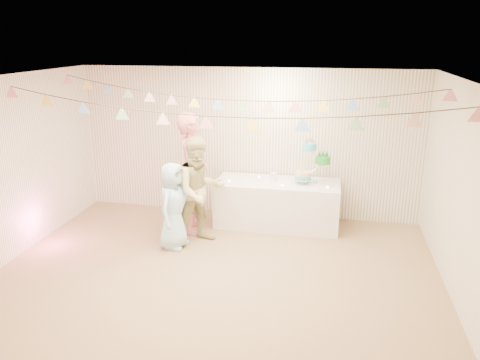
% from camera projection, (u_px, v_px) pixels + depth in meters
% --- Properties ---
extents(floor, '(6.00, 6.00, 0.00)m').
position_uv_depth(floor, '(214.00, 278.00, 6.25)').
color(floor, olive).
rests_on(floor, ground).
extents(ceiling, '(6.00, 6.00, 0.00)m').
position_uv_depth(ceiling, '(210.00, 81.00, 5.48)').
color(ceiling, white).
rests_on(ceiling, ground).
extents(back_wall, '(6.00, 6.00, 0.00)m').
position_uv_depth(back_wall, '(248.00, 143.00, 8.21)').
color(back_wall, white).
rests_on(back_wall, ground).
extents(front_wall, '(6.00, 6.00, 0.00)m').
position_uv_depth(front_wall, '(129.00, 286.00, 3.52)').
color(front_wall, white).
rests_on(front_wall, ground).
extents(left_wall, '(5.00, 5.00, 0.00)m').
position_uv_depth(left_wall, '(1.00, 173.00, 6.43)').
color(left_wall, white).
rests_on(left_wall, ground).
extents(right_wall, '(5.00, 5.00, 0.00)m').
position_uv_depth(right_wall, '(468.00, 202.00, 5.31)').
color(right_wall, white).
rests_on(right_wall, ground).
extents(table, '(2.06, 0.82, 0.77)m').
position_uv_depth(table, '(277.00, 204.00, 7.92)').
color(table, silver).
rests_on(table, floor).
extents(cake_stand, '(0.63, 0.37, 0.70)m').
position_uv_depth(cake_stand, '(312.00, 164.00, 7.65)').
color(cake_stand, silver).
rests_on(cake_stand, table).
extents(cake_bottom, '(0.31, 0.31, 0.15)m').
position_uv_depth(cake_bottom, '(302.00, 180.00, 7.70)').
color(cake_bottom, '#27B8B7').
rests_on(cake_bottom, cake_stand).
extents(cake_middle, '(0.27, 0.27, 0.22)m').
position_uv_depth(cake_middle, '(323.00, 163.00, 7.70)').
color(cake_middle, '#1E8C28').
rests_on(cake_middle, cake_stand).
extents(cake_top_tier, '(0.25, 0.25, 0.19)m').
position_uv_depth(cake_top_tier, '(309.00, 148.00, 7.55)').
color(cake_top_tier, '#40B3CB').
rests_on(cake_top_tier, cake_stand).
extents(platter, '(0.33, 0.33, 0.02)m').
position_uv_depth(platter, '(245.00, 181.00, 7.86)').
color(platter, white).
rests_on(platter, table).
extents(posy, '(0.13, 0.13, 0.15)m').
position_uv_depth(posy, '(273.00, 178.00, 7.85)').
color(posy, white).
rests_on(posy, table).
extents(person_adult_a, '(0.52, 0.75, 1.97)m').
position_uv_depth(person_adult_a, '(193.00, 173.00, 7.51)').
color(person_adult_a, '#CD6B71').
rests_on(person_adult_a, floor).
extents(person_adult_b, '(1.04, 1.02, 1.69)m').
position_uv_depth(person_adult_b, '(200.00, 191.00, 7.12)').
color(person_adult_b, tan).
rests_on(person_adult_b, floor).
extents(person_child, '(0.53, 0.72, 1.34)m').
position_uv_depth(person_child, '(173.00, 206.00, 7.01)').
color(person_child, '#A2D2E5').
rests_on(person_child, floor).
extents(bunting_back, '(5.60, 1.10, 0.40)m').
position_uv_depth(bunting_back, '(230.00, 92.00, 6.58)').
color(bunting_back, pink).
rests_on(bunting_back, ceiling).
extents(bunting_front, '(5.60, 0.90, 0.36)m').
position_uv_depth(bunting_front, '(206.00, 107.00, 5.38)').
color(bunting_front, '#72A5E5').
rests_on(bunting_front, ceiling).
extents(tealight_0, '(0.04, 0.04, 0.03)m').
position_uv_depth(tealight_0, '(229.00, 181.00, 7.81)').
color(tealight_0, '#FFD88C').
rests_on(tealight_0, table).
extents(tealight_1, '(0.04, 0.04, 0.03)m').
position_uv_depth(tealight_1, '(259.00, 177.00, 8.03)').
color(tealight_1, '#FFD88C').
rests_on(tealight_1, table).
extents(tealight_2, '(0.04, 0.04, 0.03)m').
position_uv_depth(tealight_2, '(282.00, 185.00, 7.57)').
color(tealight_2, '#FFD88C').
rests_on(tealight_2, table).
extents(tealight_3, '(0.04, 0.04, 0.03)m').
position_uv_depth(tealight_3, '(300.00, 178.00, 7.94)').
color(tealight_3, '#FFD88C').
rests_on(tealight_3, table).
extents(tealight_4, '(0.04, 0.04, 0.03)m').
position_uv_depth(tealight_4, '(327.00, 187.00, 7.47)').
color(tealight_4, '#FFD88C').
rests_on(tealight_4, table).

